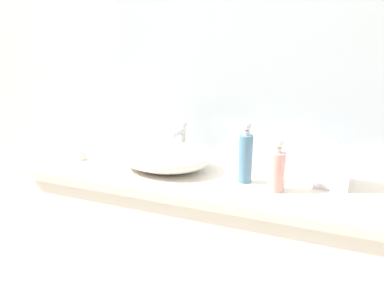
{
  "coord_description": "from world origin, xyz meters",
  "views": [
    {
      "loc": [
        0.59,
        -0.99,
        1.39
      ],
      "look_at": [
        -0.01,
        0.41,
        0.92
      ],
      "focal_mm": 38.32,
      "sensor_mm": 36.0,
      "label": 1
    }
  ],
  "objects_px": {
    "soap_dispenser": "(277,169)",
    "lotion_bottle": "(246,157)",
    "sink_basin": "(164,156)",
    "tissue_box": "(333,166)",
    "candle_jar": "(81,155)"
  },
  "relations": [
    {
      "from": "tissue_box",
      "to": "lotion_bottle",
      "type": "bearing_deg",
      "value": -163.61
    },
    {
      "from": "soap_dispenser",
      "to": "lotion_bottle",
      "type": "bearing_deg",
      "value": 161.6
    },
    {
      "from": "candle_jar",
      "to": "soap_dispenser",
      "type": "bearing_deg",
      "value": -1.78
    },
    {
      "from": "soap_dispenser",
      "to": "candle_jar",
      "type": "distance_m",
      "value": 0.86
    },
    {
      "from": "soap_dispenser",
      "to": "candle_jar",
      "type": "xyz_separation_m",
      "value": [
        -0.86,
        0.03,
        -0.06
      ]
    },
    {
      "from": "soap_dispenser",
      "to": "tissue_box",
      "type": "relative_size",
      "value": 1.1
    },
    {
      "from": "lotion_bottle",
      "to": "tissue_box",
      "type": "relative_size",
      "value": 1.31
    },
    {
      "from": "sink_basin",
      "to": "soap_dispenser",
      "type": "xyz_separation_m",
      "value": [
        0.46,
        -0.05,
        0.03
      ]
    },
    {
      "from": "lotion_bottle",
      "to": "sink_basin",
      "type": "bearing_deg",
      "value": 177.96
    },
    {
      "from": "candle_jar",
      "to": "sink_basin",
      "type": "bearing_deg",
      "value": 3.92
    },
    {
      "from": "soap_dispenser",
      "to": "sink_basin",
      "type": "bearing_deg",
      "value": 173.43
    },
    {
      "from": "lotion_bottle",
      "to": "tissue_box",
      "type": "height_order",
      "value": "lotion_bottle"
    },
    {
      "from": "tissue_box",
      "to": "candle_jar",
      "type": "height_order",
      "value": "tissue_box"
    },
    {
      "from": "sink_basin",
      "to": "tissue_box",
      "type": "bearing_deg",
      "value": 6.78
    },
    {
      "from": "sink_basin",
      "to": "lotion_bottle",
      "type": "xyz_separation_m",
      "value": [
        0.34,
        -0.01,
        0.04
      ]
    }
  ]
}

